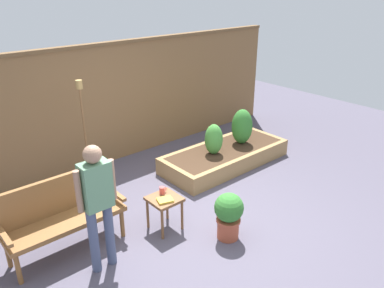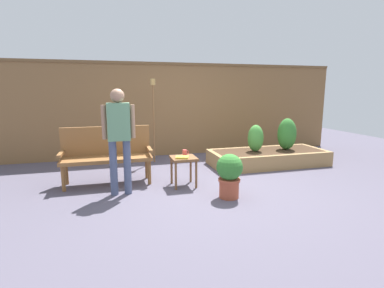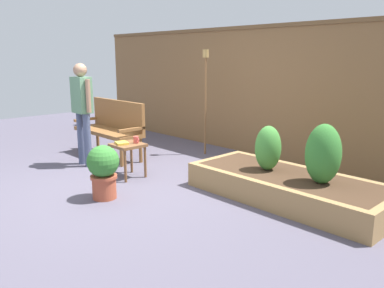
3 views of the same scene
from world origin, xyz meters
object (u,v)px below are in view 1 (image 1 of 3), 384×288
object	(u,v)px
cup_on_table	(162,190)
person_by_bench	(97,198)
side_table	(164,203)
potted_boxwood	(229,214)
shrub_far_corner	(242,127)
tiki_torch	(83,116)
book_on_table	(165,200)
shrub_near_bench	(214,139)
garden_bench	(61,210)

from	to	relation	value
cup_on_table	person_by_bench	xyz separation A→B (m)	(-1.04, -0.23, 0.41)
side_table	potted_boxwood	world-z (taller)	potted_boxwood
shrub_far_corner	tiki_torch	xyz separation A→B (m)	(-2.66, 0.88, 0.57)
potted_boxwood	person_by_bench	size ratio (longest dim) A/B	0.41
shrub_far_corner	side_table	bearing A→B (deg)	-160.66
book_on_table	tiki_torch	size ratio (longest dim) A/B	0.11
side_table	tiki_torch	world-z (taller)	tiki_torch
tiki_torch	person_by_bench	world-z (taller)	tiki_torch
book_on_table	tiki_torch	bearing A→B (deg)	113.63
side_table	tiki_torch	bearing A→B (deg)	97.12
shrub_near_bench	person_by_bench	size ratio (longest dim) A/B	0.35
shrub_near_bench	tiki_torch	bearing A→B (deg)	155.67
garden_bench	side_table	size ratio (longest dim) A/B	3.00
garden_bench	cup_on_table	world-z (taller)	garden_bench
book_on_table	shrub_near_bench	bearing A→B (deg)	45.89
cup_on_table	tiki_torch	distance (m)	1.79
shrub_near_bench	tiki_torch	distance (m)	2.22
cup_on_table	shrub_far_corner	bearing A→B (deg)	17.43
side_table	shrub_far_corner	size ratio (longest dim) A/B	0.73
shrub_far_corner	tiki_torch	bearing A→B (deg)	161.75
book_on_table	shrub_near_bench	size ratio (longest dim) A/B	0.36
person_by_bench	cup_on_table	bearing A→B (deg)	12.61
side_table	book_on_table	world-z (taller)	book_on_table
side_table	shrub_near_bench	world-z (taller)	shrub_near_bench
potted_boxwood	tiki_torch	world-z (taller)	tiki_torch
tiki_torch	shrub_far_corner	bearing A→B (deg)	-18.25
shrub_near_bench	shrub_far_corner	bearing A→B (deg)	0.00
garden_bench	side_table	distance (m)	1.30
cup_on_table	book_on_table	size ratio (longest dim) A/B	0.56
cup_on_table	tiki_torch	xyz separation A→B (m)	(-0.27, 1.63, 0.68)
garden_bench	potted_boxwood	size ratio (longest dim) A/B	2.23
cup_on_table	potted_boxwood	bearing A→B (deg)	-60.39
potted_boxwood	person_by_bench	xyz separation A→B (m)	(-1.50, 0.57, 0.57)
side_table	person_by_bench	xyz separation A→B (m)	(-0.99, -0.13, 0.54)
garden_bench	tiki_torch	size ratio (longest dim) A/B	0.82
shrub_far_corner	person_by_bench	world-z (taller)	person_by_bench
shrub_far_corner	cup_on_table	bearing A→B (deg)	-162.57
cup_on_table	potted_boxwood	size ratio (longest dim) A/B	0.17
side_table	cup_on_table	distance (m)	0.18
book_on_table	shrub_far_corner	bearing A→B (deg)	38.61
book_on_table	potted_boxwood	xyz separation A→B (m)	(0.55, -0.62, -0.13)
garden_bench	shrub_far_corner	bearing A→B (deg)	5.52
side_table	tiki_torch	xyz separation A→B (m)	(-0.22, 1.74, 0.81)
side_table	potted_boxwood	distance (m)	0.86
cup_on_table	shrub_near_bench	size ratio (longest dim) A/B	0.20
book_on_table	person_by_bench	bearing A→B (deg)	-158.64
shrub_far_corner	tiki_torch	world-z (taller)	tiki_torch
shrub_far_corner	garden_bench	bearing A→B (deg)	-174.48
tiki_torch	book_on_table	bearing A→B (deg)	-84.46
potted_boxwood	person_by_bench	bearing A→B (deg)	159.20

